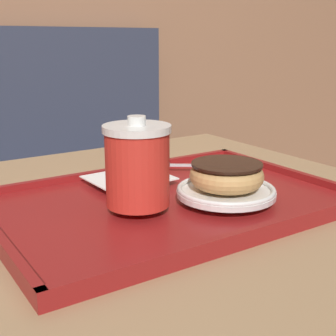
# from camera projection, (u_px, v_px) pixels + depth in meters

# --- Properties ---
(cafe_table) EXTENTS (0.90, 0.83, 0.70)m
(cafe_table) POSITION_uv_depth(u_px,v_px,m) (147.00, 301.00, 0.79)
(cafe_table) COLOR tan
(cafe_table) RESTS_ON ground_plane
(serving_tray) EXTENTS (0.54, 0.37, 0.02)m
(serving_tray) POSITION_uv_depth(u_px,v_px,m) (168.00, 203.00, 0.74)
(serving_tray) COLOR maroon
(serving_tray) RESTS_ON cafe_table
(napkin_paper) EXTENTS (0.14, 0.12, 0.00)m
(napkin_paper) POSITION_uv_depth(u_px,v_px,m) (129.00, 178.00, 0.81)
(napkin_paper) COLOR white
(napkin_paper) RESTS_ON serving_tray
(coffee_cup_front) EXTENTS (0.10, 0.10, 0.13)m
(coffee_cup_front) POSITION_uv_depth(u_px,v_px,m) (137.00, 165.00, 0.66)
(coffee_cup_front) COLOR red
(coffee_cup_front) RESTS_ON serving_tray
(plate_with_chocolate_donut) EXTENTS (0.15, 0.15, 0.01)m
(plate_with_chocolate_donut) POSITION_uv_depth(u_px,v_px,m) (226.00, 191.00, 0.72)
(plate_with_chocolate_donut) COLOR white
(plate_with_chocolate_donut) RESTS_ON serving_tray
(donut_chocolate_glazed) EXTENTS (0.11, 0.11, 0.04)m
(donut_chocolate_glazed) POSITION_uv_depth(u_px,v_px,m) (227.00, 175.00, 0.71)
(donut_chocolate_glazed) COLOR tan
(donut_chocolate_glazed) RESTS_ON plate_with_chocolate_donut
(spoon) EXTENTS (0.14, 0.11, 0.01)m
(spoon) POSITION_uv_depth(u_px,v_px,m) (175.00, 164.00, 0.88)
(spoon) COLOR silver
(spoon) RESTS_ON serving_tray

